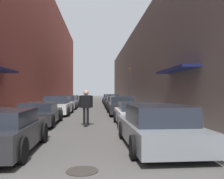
# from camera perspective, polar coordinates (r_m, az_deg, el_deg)

# --- Properties ---
(ground) EXTENTS (132.57, 132.57, 0.00)m
(ground) POSITION_cam_1_polar(r_m,az_deg,el_deg) (26.94, -4.68, -4.06)
(ground) COLOR #4C4947
(curb_strip_left) EXTENTS (1.80, 60.26, 0.12)m
(curb_strip_left) POSITION_cam_1_polar(r_m,az_deg,el_deg) (33.28, -11.94, -3.24)
(curb_strip_left) COLOR #A3A099
(curb_strip_left) RESTS_ON ground
(curb_strip_right) EXTENTS (1.80, 60.26, 0.12)m
(curb_strip_right) POSITION_cam_1_polar(r_m,az_deg,el_deg) (33.17, 2.94, -3.26)
(curb_strip_right) COLOR #A3A099
(curb_strip_right) RESTS_ON ground
(building_row_left) EXTENTS (4.90, 60.26, 14.34)m
(building_row_left) POSITION_cam_1_polar(r_m,az_deg,el_deg) (34.20, -16.79, 8.79)
(building_row_left) COLOR brown
(building_row_left) RESTS_ON ground
(building_row_right) EXTENTS (4.90, 60.26, 9.42)m
(building_row_right) POSITION_cam_1_polar(r_m,az_deg,el_deg) (33.72, 7.85, 4.70)
(building_row_right) COLOR #564C47
(building_row_right) RESTS_ON ground
(parked_car_left_0) EXTENTS (1.97, 4.05, 1.22)m
(parked_car_left_0) POSITION_cam_1_polar(r_m,az_deg,el_deg) (7.83, -23.83, -8.72)
(parked_car_left_0) COLOR #232326
(parked_car_left_0) RESTS_ON ground
(parked_car_left_1) EXTENTS (1.88, 4.62, 1.15)m
(parked_car_left_1) POSITION_cam_1_polar(r_m,az_deg,el_deg) (13.52, -16.11, -5.33)
(parked_car_left_1) COLOR #232326
(parked_car_left_1) RESTS_ON ground
(parked_car_left_2) EXTENTS (1.92, 4.71, 1.38)m
(parked_car_left_2) POSITION_cam_1_polar(r_m,az_deg,el_deg) (18.87, -12.19, -3.63)
(parked_car_left_2) COLOR silver
(parked_car_left_2) RESTS_ON ground
(parked_car_left_3) EXTENTS (1.93, 4.26, 1.33)m
(parked_car_left_3) POSITION_cam_1_polar(r_m,az_deg,el_deg) (24.80, -10.11, -2.91)
(parked_car_left_3) COLOR gray
(parked_car_left_3) RESTS_ON ground
(parked_car_left_4) EXTENTS (2.09, 4.66, 1.24)m
(parked_car_left_4) POSITION_cam_1_polar(r_m,az_deg,el_deg) (30.15, -9.28, -2.52)
(parked_car_left_4) COLOR #232326
(parked_car_left_4) RESTS_ON ground
(parked_car_right_0) EXTENTS (2.06, 4.56, 1.31)m
(parked_car_right_0) POSITION_cam_1_polar(r_m,az_deg,el_deg) (7.93, 10.30, -8.45)
(parked_car_right_0) COLOR gray
(parked_car_right_0) RESTS_ON ground
(parked_car_right_1) EXTENTS (1.98, 4.02, 1.19)m
(parked_car_right_1) POSITION_cam_1_polar(r_m,az_deg,el_deg) (12.76, 5.30, -5.56)
(parked_car_right_1) COLOR silver
(parked_car_right_1) RESTS_ON ground
(parked_car_right_2) EXTENTS (1.96, 4.69, 1.37)m
(parked_car_right_2) POSITION_cam_1_polar(r_m,az_deg,el_deg) (18.53, 2.12, -3.68)
(parked_car_right_2) COLOR #232326
(parked_car_right_2) RESTS_ON ground
(parked_car_right_3) EXTENTS (1.96, 4.32, 1.27)m
(parked_car_right_3) POSITION_cam_1_polar(r_m,az_deg,el_deg) (24.10, 0.78, -3.03)
(parked_car_right_3) COLOR black
(parked_car_right_3) RESTS_ON ground
(parked_car_right_4) EXTENTS (1.88, 4.49, 1.37)m
(parked_car_right_4) POSITION_cam_1_polar(r_m,az_deg,el_deg) (29.44, -0.05, -2.46)
(parked_car_right_4) COLOR black
(parked_car_right_4) RESTS_ON ground
(parked_car_right_5) EXTENTS (1.89, 4.69, 1.32)m
(parked_car_right_5) POSITION_cam_1_polar(r_m,az_deg,el_deg) (35.45, -0.68, -2.14)
(parked_car_right_5) COLOR navy
(parked_car_right_5) RESTS_ON ground
(skateboarder) EXTENTS (0.69, 0.78, 1.79)m
(skateboarder) POSITION_cam_1_polar(r_m,az_deg,el_deg) (12.59, -5.97, -3.25)
(skateboarder) COLOR black
(skateboarder) RESTS_ON ground
(manhole_cover) EXTENTS (0.70, 0.70, 0.02)m
(manhole_cover) POSITION_cam_1_polar(r_m,az_deg,el_deg) (5.72, -6.83, -18.00)
(manhole_cover) COLOR #332D28
(manhole_cover) RESTS_ON ground
(traffic_light) EXTENTS (0.16, 0.22, 3.98)m
(traffic_light) POSITION_cam_1_polar(r_m,az_deg,el_deg) (24.60, 4.01, 1.52)
(traffic_light) COLOR #2D2D2D
(traffic_light) RESTS_ON curb_strip_right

